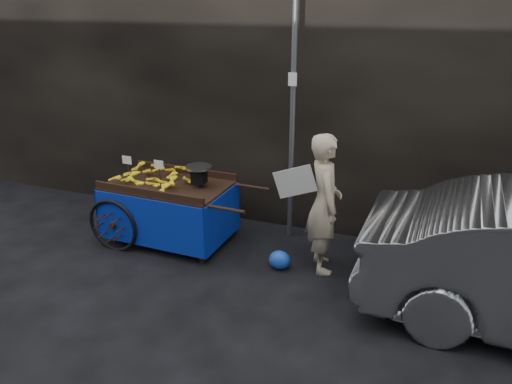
% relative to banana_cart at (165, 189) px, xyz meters
% --- Properties ---
extents(ground, '(80.00, 80.00, 0.00)m').
position_rel_banana_cart_xyz_m(ground, '(1.39, -0.51, -0.82)').
color(ground, black).
rests_on(ground, ground).
extents(building_wall, '(13.50, 2.00, 5.00)m').
position_rel_banana_cart_xyz_m(building_wall, '(1.79, 2.09, 1.68)').
color(building_wall, black).
rests_on(building_wall, ground).
extents(street_pole, '(0.12, 0.10, 4.00)m').
position_rel_banana_cart_xyz_m(street_pole, '(1.69, 0.79, 1.19)').
color(street_pole, slate).
rests_on(street_pole, ground).
extents(banana_cart, '(2.47, 1.26, 1.32)m').
position_rel_banana_cart_xyz_m(banana_cart, '(0.00, 0.00, 0.00)').
color(banana_cart, black).
rests_on(banana_cart, ground).
extents(vendor, '(0.99, 0.81, 1.89)m').
position_rel_banana_cart_xyz_m(vendor, '(2.39, -0.02, 0.13)').
color(vendor, '#BEAC8D').
rests_on(vendor, ground).
extents(plastic_bag, '(0.29, 0.24, 0.27)m').
position_rel_banana_cart_xyz_m(plastic_bag, '(1.87, -0.26, -0.68)').
color(plastic_bag, blue).
rests_on(plastic_bag, ground).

